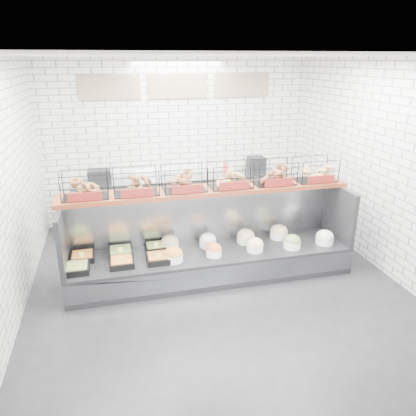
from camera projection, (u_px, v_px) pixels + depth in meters
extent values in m
plane|color=black|center=(216.00, 285.00, 5.64)|extent=(5.50, 5.50, 0.00)
cube|color=silver|center=(179.00, 142.00, 7.63)|extent=(5.00, 0.02, 3.00)
cube|color=silver|center=(3.00, 197.00, 4.56)|extent=(0.02, 5.50, 3.00)
cube|color=silver|center=(389.00, 170.00, 5.69)|extent=(0.02, 5.50, 3.00)
cube|color=white|center=(218.00, 55.00, 4.60)|extent=(5.00, 5.50, 0.02)
cube|color=tan|center=(109.00, 87.00, 6.98)|extent=(1.05, 0.03, 0.42)
cube|color=tan|center=(178.00, 86.00, 7.25)|extent=(1.05, 0.03, 0.42)
cube|color=tan|center=(242.00, 85.00, 7.53)|extent=(1.05, 0.03, 0.42)
cube|color=black|center=(211.00, 263.00, 5.85)|extent=(4.00, 0.90, 0.40)
cube|color=#93969B|center=(219.00, 276.00, 5.44)|extent=(4.00, 0.03, 0.28)
cube|color=#93969B|center=(204.00, 214.00, 6.01)|extent=(4.00, 0.08, 0.80)
cube|color=black|center=(63.00, 238.00, 5.19)|extent=(0.06, 0.90, 0.80)
cube|color=black|center=(338.00, 212.00, 6.08)|extent=(0.06, 0.90, 0.80)
cube|color=black|center=(77.00, 269.00, 5.18)|extent=(0.32, 0.32, 0.08)
cube|color=#82964C|center=(76.00, 266.00, 5.17)|extent=(0.27, 0.27, 0.04)
cube|color=#FFFD58|center=(75.00, 267.00, 5.05)|extent=(0.06, 0.01, 0.08)
cube|color=black|center=(83.00, 257.00, 5.49)|extent=(0.31, 0.31, 0.08)
cube|color=orange|center=(82.00, 255.00, 5.47)|extent=(0.26, 0.26, 0.04)
cube|color=#FFFD58|center=(81.00, 255.00, 5.36)|extent=(0.06, 0.01, 0.08)
cube|color=black|center=(122.00, 263.00, 5.34)|extent=(0.32, 0.32, 0.08)
cube|color=orange|center=(122.00, 260.00, 5.33)|extent=(0.27, 0.27, 0.04)
cube|color=#FFFD58|center=(122.00, 260.00, 5.21)|extent=(0.06, 0.01, 0.08)
cube|color=black|center=(121.00, 252.00, 5.63)|extent=(0.33, 0.33, 0.08)
cube|color=#7E9B4E|center=(121.00, 250.00, 5.61)|extent=(0.28, 0.28, 0.04)
cube|color=#FFFD58|center=(121.00, 250.00, 5.49)|extent=(0.06, 0.01, 0.08)
cube|color=black|center=(158.00, 258.00, 5.45)|extent=(0.32, 0.32, 0.08)
cube|color=#C76A2A|center=(158.00, 256.00, 5.44)|extent=(0.27, 0.27, 0.04)
cube|color=#FFFD58|center=(159.00, 256.00, 5.32)|extent=(0.06, 0.01, 0.08)
cube|color=black|center=(155.00, 248.00, 5.76)|extent=(0.27, 0.27, 0.08)
cube|color=#829C4F|center=(155.00, 246.00, 5.75)|extent=(0.23, 0.23, 0.04)
cube|color=#FFFD58|center=(156.00, 245.00, 5.64)|extent=(0.06, 0.01, 0.08)
cylinder|color=white|center=(174.00, 257.00, 5.45)|extent=(0.26, 0.26, 0.11)
ellipsoid|color=orange|center=(173.00, 253.00, 5.43)|extent=(0.25, 0.25, 0.18)
cylinder|color=white|center=(170.00, 245.00, 5.80)|extent=(0.26, 0.26, 0.11)
ellipsoid|color=tan|center=(170.00, 241.00, 5.78)|extent=(0.25, 0.25, 0.18)
cylinder|color=white|center=(214.00, 252.00, 5.60)|extent=(0.22, 0.22, 0.11)
ellipsoid|color=#CE672B|center=(214.00, 248.00, 5.57)|extent=(0.21, 0.21, 0.15)
cylinder|color=white|center=(208.00, 243.00, 5.88)|extent=(0.25, 0.25, 0.11)
ellipsoid|color=silver|center=(208.00, 239.00, 5.86)|extent=(0.24, 0.24, 0.17)
cylinder|color=white|center=(255.00, 247.00, 5.74)|extent=(0.24, 0.24, 0.11)
ellipsoid|color=#F3C77C|center=(255.00, 243.00, 5.72)|extent=(0.23, 0.23, 0.16)
cylinder|color=white|center=(246.00, 239.00, 6.01)|extent=(0.26, 0.26, 0.11)
ellipsoid|color=tan|center=(246.00, 235.00, 5.99)|extent=(0.26, 0.26, 0.18)
cylinder|color=white|center=(292.00, 244.00, 5.83)|extent=(0.25, 0.25, 0.11)
ellipsoid|color=olive|center=(292.00, 240.00, 5.81)|extent=(0.24, 0.24, 0.17)
cylinder|color=white|center=(279.00, 234.00, 6.16)|extent=(0.27, 0.27, 0.11)
ellipsoid|color=tan|center=(279.00, 231.00, 6.14)|extent=(0.26, 0.26, 0.18)
cylinder|color=white|center=(324.00, 240.00, 5.98)|extent=(0.26, 0.26, 0.11)
ellipsoid|color=silver|center=(325.00, 236.00, 5.96)|extent=(0.26, 0.26, 0.18)
cube|color=#532211|center=(207.00, 190.00, 5.69)|extent=(4.10, 0.50, 0.06)
cube|color=black|center=(85.00, 185.00, 5.25)|extent=(0.60, 0.38, 0.34)
cube|color=maroon|center=(85.00, 197.00, 5.10)|extent=(0.42, 0.02, 0.11)
cube|color=black|center=(136.00, 181.00, 5.40)|extent=(0.60, 0.38, 0.34)
cube|color=maroon|center=(137.00, 193.00, 5.25)|extent=(0.42, 0.02, 0.11)
cube|color=black|center=(184.00, 178.00, 5.55)|extent=(0.60, 0.38, 0.34)
cube|color=maroon|center=(187.00, 189.00, 5.40)|extent=(0.42, 0.02, 0.11)
cube|color=black|center=(230.00, 175.00, 5.70)|extent=(0.60, 0.38, 0.34)
cube|color=maroon|center=(234.00, 186.00, 5.55)|extent=(0.42, 0.02, 0.11)
cube|color=black|center=(274.00, 172.00, 5.84)|extent=(0.60, 0.38, 0.34)
cube|color=maroon|center=(279.00, 183.00, 5.69)|extent=(0.42, 0.02, 0.11)
cube|color=black|center=(315.00, 169.00, 5.99)|extent=(0.60, 0.38, 0.34)
cube|color=maroon|center=(321.00, 179.00, 5.84)|extent=(0.42, 0.02, 0.11)
cube|color=#93969B|center=(183.00, 200.00, 7.70)|extent=(4.00, 0.60, 0.90)
cube|color=black|center=(100.00, 177.00, 7.12)|extent=(0.40, 0.30, 0.24)
cube|color=silver|center=(145.00, 175.00, 7.30)|extent=(0.35, 0.28, 0.18)
cylinder|color=#D0343D|center=(225.00, 168.00, 7.69)|extent=(0.09, 0.09, 0.22)
cube|color=black|center=(256.00, 165.00, 7.79)|extent=(0.30, 0.30, 0.30)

